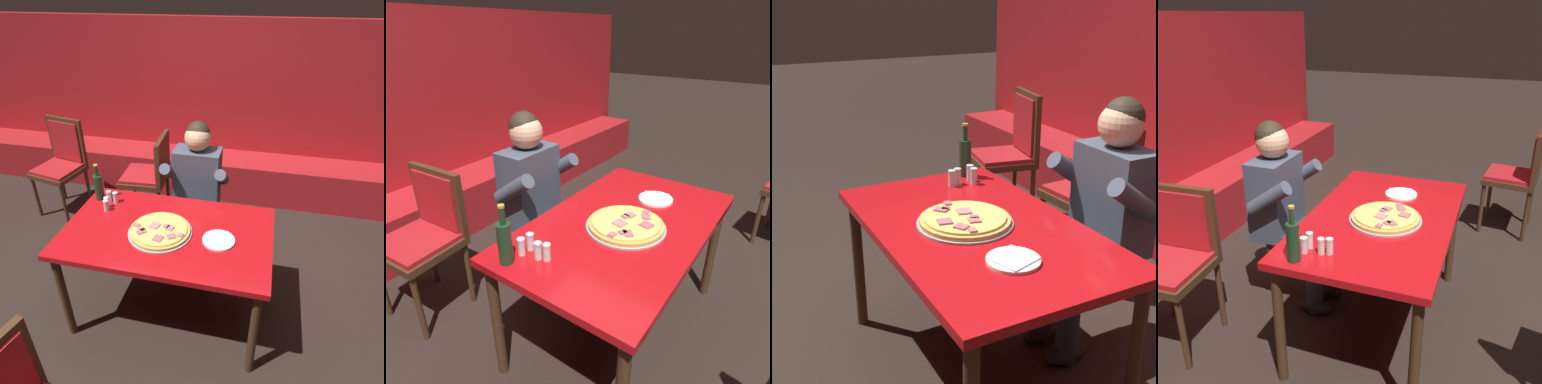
% 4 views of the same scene
% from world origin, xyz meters
% --- Properties ---
extents(ground_plane, '(24.00, 24.00, 0.00)m').
position_xyz_m(ground_plane, '(0.00, 0.00, 0.00)').
color(ground_plane, black).
extents(main_dining_table, '(1.39, 0.84, 0.77)m').
position_xyz_m(main_dining_table, '(0.00, 0.00, 0.69)').
color(main_dining_table, '#422816').
rests_on(main_dining_table, ground_plane).
extents(pizza, '(0.43, 0.43, 0.05)m').
position_xyz_m(pizza, '(-0.04, -0.04, 0.79)').
color(pizza, '#9E9EA3').
rests_on(pizza, main_dining_table).
extents(plate_white_paper, '(0.21, 0.21, 0.02)m').
position_xyz_m(plate_white_paper, '(0.35, -0.03, 0.78)').
color(plate_white_paper, white).
rests_on(plate_white_paper, main_dining_table).
extents(beer_bottle, '(0.07, 0.07, 0.29)m').
position_xyz_m(beer_bottle, '(-0.61, 0.26, 0.88)').
color(beer_bottle, '#19381E').
rests_on(beer_bottle, main_dining_table).
extents(shaker_red_pepper_flakes, '(0.04, 0.04, 0.09)m').
position_xyz_m(shaker_red_pepper_flakes, '(-0.53, 0.25, 0.81)').
color(shaker_red_pepper_flakes, silver).
rests_on(shaker_red_pepper_flakes, main_dining_table).
extents(shaker_black_pepper, '(0.04, 0.04, 0.09)m').
position_xyz_m(shaker_black_pepper, '(-0.48, 0.24, 0.81)').
color(shaker_black_pepper, silver).
rests_on(shaker_black_pepper, main_dining_table).
extents(shaker_parmesan, '(0.04, 0.04, 0.09)m').
position_xyz_m(shaker_parmesan, '(-0.50, 0.12, 0.81)').
color(shaker_parmesan, silver).
rests_on(shaker_parmesan, main_dining_table).
extents(shaker_oregano, '(0.04, 0.04, 0.09)m').
position_xyz_m(shaker_oregano, '(-0.51, 0.17, 0.81)').
color(shaker_oregano, silver).
rests_on(shaker_oregano, main_dining_table).
extents(diner_seated_blue_shirt, '(0.53, 0.53, 1.27)m').
position_xyz_m(diner_seated_blue_shirt, '(0.05, 0.65, 0.71)').
color(diner_seated_blue_shirt, black).
rests_on(diner_seated_blue_shirt, ground_plane).
extents(dining_chair_near_left, '(0.52, 0.52, 1.02)m').
position_xyz_m(dining_chair_near_left, '(-1.50, 1.13, 0.59)').
color(dining_chair_near_left, '#422816').
rests_on(dining_chair_near_left, ground_plane).
extents(dining_chair_near_right, '(0.47, 0.47, 0.95)m').
position_xyz_m(dining_chair_near_right, '(-0.51, 1.11, 0.58)').
color(dining_chair_near_right, '#422816').
rests_on(dining_chair_near_right, ground_plane).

